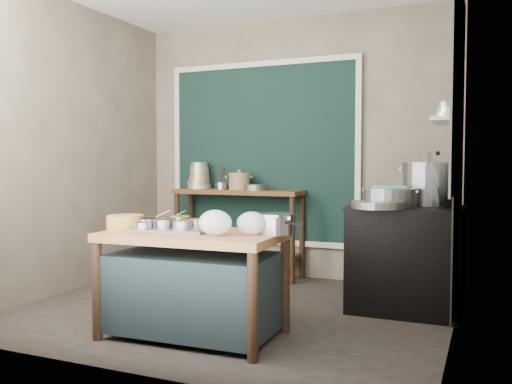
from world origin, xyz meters
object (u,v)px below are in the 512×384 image
at_px(stock_pot, 429,184).
at_px(steamer, 390,197).
at_px(stove_block, 406,260).
at_px(saucepan, 275,224).
at_px(yellow_basin, 125,222).
at_px(condiment_tray, 174,229).
at_px(ceramic_crock, 239,182).
at_px(prep_table, 193,284).
at_px(utensil_cup, 221,186).
at_px(back_counter, 238,233).

relative_size(stock_pot, steamer, 0.98).
xyz_separation_m(stove_block, saucepan, (-0.72, -1.18, 0.40)).
distance_m(yellow_basin, saucepan, 1.14).
bearing_deg(stock_pot, condiment_tray, -136.70).
height_order(yellow_basin, steamer, steamer).
bearing_deg(ceramic_crock, condiment_tray, -78.10).
bearing_deg(stock_pot, yellow_basin, -141.80).
bearing_deg(prep_table, saucepan, 9.82).
bearing_deg(saucepan, ceramic_crock, 144.90).
height_order(ceramic_crock, stock_pot, stock_pot).
height_order(condiment_tray, ceramic_crock, ceramic_crock).
bearing_deg(steamer, yellow_basin, -143.32).
distance_m(condiment_tray, yellow_basin, 0.39).
distance_m(prep_table, stove_block, 1.84).
xyz_separation_m(yellow_basin, stock_pot, (1.99, 1.57, 0.26)).
height_order(prep_table, utensil_cup, utensil_cup).
height_order(stove_block, condiment_tray, stove_block).
relative_size(condiment_tray, steamer, 1.14).
bearing_deg(utensil_cup, prep_table, -68.51).
height_order(saucepan, stock_pot, stock_pot).
bearing_deg(utensil_cup, steamer, -21.23).
xyz_separation_m(stove_block, utensil_cup, (-2.08, 0.67, 0.56)).
bearing_deg(steamer, prep_table, -133.93).
bearing_deg(back_counter, utensil_cup, -161.25).
bearing_deg(ceramic_crock, back_counter, 134.33).
xyz_separation_m(back_counter, utensil_cup, (-0.18, -0.06, 0.51)).
distance_m(utensil_cup, steamer, 2.09).
xyz_separation_m(back_counter, saucepan, (1.18, -1.91, 0.35)).
bearing_deg(stove_block, ceramic_crock, 159.42).
height_order(back_counter, utensil_cup, utensil_cup).
height_order(saucepan, utensil_cup, utensil_cup).
bearing_deg(ceramic_crock, saucepan, -58.43).
bearing_deg(saucepan, yellow_basin, -147.51).
height_order(stove_block, steamer, steamer).
bearing_deg(prep_table, stock_pot, 44.07).
bearing_deg(steamer, condiment_tray, -137.35).
xyz_separation_m(prep_table, ceramic_crock, (-0.57, 2.00, 0.66)).
distance_m(back_counter, yellow_basin, 2.12).
distance_m(ceramic_crock, stock_pot, 2.08).
relative_size(stove_block, steamer, 1.90).
relative_size(yellow_basin, utensil_cup, 2.04).
xyz_separation_m(prep_table, condiment_tray, (-0.15, -0.00, 0.39)).
relative_size(condiment_tray, ceramic_crock, 2.20).
bearing_deg(yellow_basin, saucepan, 9.16).
bearing_deg(prep_table, steamer, 44.05).
distance_m(saucepan, steamer, 1.25).
bearing_deg(prep_table, condiment_tray, 178.97).
distance_m(stove_block, saucepan, 1.44).
bearing_deg(utensil_cup, stock_pot, -11.76).
distance_m(saucepan, ceramic_crock, 2.22).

